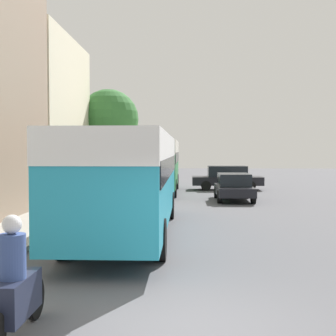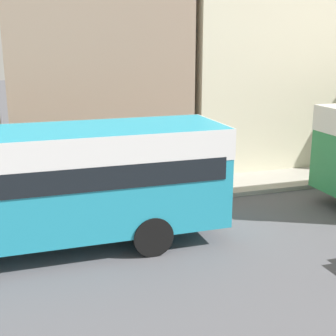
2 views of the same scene
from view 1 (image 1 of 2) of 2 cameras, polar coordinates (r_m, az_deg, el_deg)
ground_plane at (r=6.99m, az=1.96°, el=-19.55°), size 120.00×120.00×0.00m
building_far_terrace at (r=27.24m, az=-17.98°, el=5.81°), size 6.31×8.88×8.72m
bus_lead at (r=14.30m, az=-4.78°, el=-0.24°), size 2.56×10.96×3.05m
bus_following at (r=28.24m, az=-1.43°, el=1.10°), size 2.58×9.10×3.17m
motorcycle_behind_lead at (r=6.85m, az=-18.21°, el=-14.05°), size 0.38×2.24×1.73m
car_crossing at (r=30.75m, az=7.23°, el=-1.15°), size 4.55×1.85×1.56m
car_far_curb at (r=24.16m, az=8.03°, el=-2.23°), size 1.85×4.08×1.39m
street_tree at (r=31.77m, az=-7.26°, el=5.87°), size 4.04×4.04×6.52m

